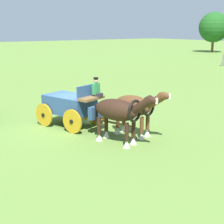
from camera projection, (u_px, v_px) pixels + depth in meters
name	position (u px, v px, depth m)	size (l,w,h in m)	color
ground_plane	(70.00, 125.00, 17.00)	(220.00, 220.00, 0.00)	olive
show_wagon	(72.00, 105.00, 16.64)	(5.49, 2.65, 2.61)	#2D4C7A
draft_horse_near	(135.00, 107.00, 15.07)	(2.91, 1.45, 2.26)	brown
draft_horse_off	(119.00, 112.00, 14.05)	(3.12, 1.52, 2.30)	#331E14
tree_a	(214.00, 27.00, 67.89)	(6.19, 6.19, 8.23)	brown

